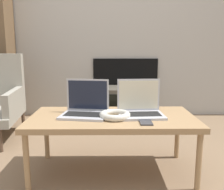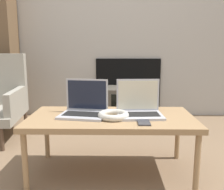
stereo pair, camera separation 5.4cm
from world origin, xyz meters
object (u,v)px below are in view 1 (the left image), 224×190
at_px(laptop_right, 140,107).
at_px(tv, 126,104).
at_px(laptop_left, 85,107).
at_px(headphones, 115,115).
at_px(phone, 146,122).

distance_m(laptop_right, tv, 1.32).
xyz_separation_m(laptop_left, headphones, (0.20, -0.09, -0.03)).
bearing_deg(headphones, tv, 82.87).
bearing_deg(headphones, laptop_left, 156.94).
bearing_deg(laptop_right, tv, 86.81).
distance_m(laptop_left, tv, 1.37).
distance_m(laptop_left, headphones, 0.22).
bearing_deg(headphones, phone, -29.18).
relative_size(phone, tv, 0.26).
relative_size(laptop_right, headphones, 1.53).
distance_m(phone, tv, 1.50).
height_order(laptop_left, headphones, laptop_left).
height_order(laptop_right, headphones, laptop_right).
xyz_separation_m(laptop_left, laptop_right, (0.38, 0.00, 0.00)).
xyz_separation_m(phone, tv, (-0.02, 1.49, -0.21)).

